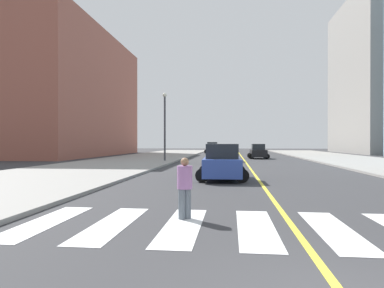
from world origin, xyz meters
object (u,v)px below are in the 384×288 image
at_px(car_white_third, 213,148).
at_px(car_green_fourth, 226,154).
at_px(pedestrian_crossing, 185,185).
at_px(car_black_second, 258,152).
at_px(car_blue_nearest, 222,163).
at_px(street_lamp, 165,120).

distance_m(car_white_third, car_green_fourth, 26.86).
bearing_deg(pedestrian_crossing, car_green_fourth, -125.36).
height_order(car_black_second, car_green_fourth, car_black_second).
xyz_separation_m(car_blue_nearest, car_black_second, (3.91, 25.39, -0.06)).
relative_size(car_black_second, pedestrian_crossing, 2.52).
bearing_deg(car_black_second, street_lamp, 39.74).
height_order(pedestrian_crossing, street_lamp, street_lamp).
xyz_separation_m(car_green_fourth, pedestrian_crossing, (-0.74, -28.38, 0.10)).
bearing_deg(car_white_third, pedestrian_crossing, -87.16).
relative_size(car_white_third, car_green_fourth, 1.20).
relative_size(car_green_fourth, pedestrian_crossing, 2.35).
height_order(car_blue_nearest, street_lamp, street_lamp).
distance_m(car_blue_nearest, car_black_second, 25.69).
height_order(car_blue_nearest, car_black_second, car_blue_nearest).
bearing_deg(car_white_third, car_black_second, -70.34).
xyz_separation_m(car_white_third, pedestrian_crossing, (2.18, -55.08, -0.06)).
height_order(car_black_second, car_white_third, car_white_third).
xyz_separation_m(car_black_second, car_green_fourth, (-3.91, -6.95, -0.06)).
bearing_deg(street_lamp, car_black_second, 40.60).
relative_size(car_blue_nearest, street_lamp, 0.63).
relative_size(car_green_fourth, street_lamp, 0.55).
xyz_separation_m(car_white_third, car_green_fourth, (2.92, -26.70, -0.17)).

